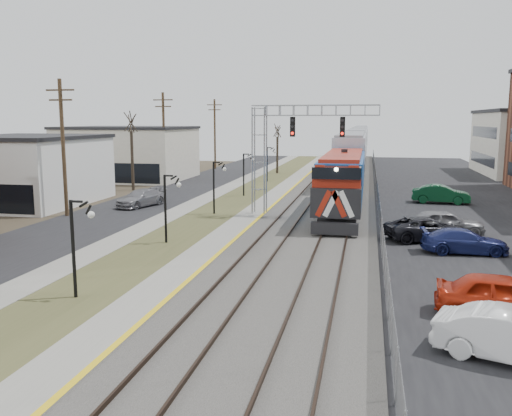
# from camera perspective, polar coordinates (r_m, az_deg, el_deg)

# --- Properties ---
(ground) EXTENTS (160.00, 160.00, 0.00)m
(ground) POSITION_cam_1_polar(r_m,az_deg,el_deg) (14.98, -20.54, -19.62)
(ground) COLOR #473D2D
(ground) RESTS_ON ground
(street_west) EXTENTS (7.00, 120.00, 0.04)m
(street_west) POSITION_cam_1_polar(r_m,az_deg,el_deg) (50.18, -10.46, 1.02)
(street_west) COLOR black
(street_west) RESTS_ON ground
(sidewalk) EXTENTS (2.00, 120.00, 0.08)m
(sidewalk) POSITION_cam_1_polar(r_m,az_deg,el_deg) (48.67, -5.54, 0.90)
(sidewalk) COLOR gray
(sidewalk) RESTS_ON ground
(grass_median) EXTENTS (4.00, 120.00, 0.06)m
(grass_median) POSITION_cam_1_polar(r_m,az_deg,el_deg) (47.87, -2.11, 0.79)
(grass_median) COLOR #444725
(grass_median) RESTS_ON ground
(platform) EXTENTS (2.00, 120.00, 0.24)m
(platform) POSITION_cam_1_polar(r_m,az_deg,el_deg) (47.24, 1.43, 0.78)
(platform) COLOR gray
(platform) RESTS_ON ground
(ballast_bed) EXTENTS (8.00, 120.00, 0.20)m
(ballast_bed) POSITION_cam_1_polar(r_m,az_deg,el_deg) (46.62, 7.48, 0.57)
(ballast_bed) COLOR #595651
(ballast_bed) RESTS_ON ground
(parking_lot) EXTENTS (16.00, 120.00, 0.04)m
(parking_lot) POSITION_cam_1_polar(r_m,az_deg,el_deg) (47.31, 22.13, -0.01)
(parking_lot) COLOR black
(parking_lot) RESTS_ON ground
(platform_edge) EXTENTS (0.24, 120.00, 0.01)m
(platform_edge) POSITION_cam_1_polar(r_m,az_deg,el_deg) (47.07, 2.48, 0.90)
(platform_edge) COLOR gold
(platform_edge) RESTS_ON platform
(track_near) EXTENTS (1.58, 120.00, 0.15)m
(track_near) POSITION_cam_1_polar(r_m,az_deg,el_deg) (46.78, 5.05, 0.86)
(track_near) COLOR #2D2119
(track_near) RESTS_ON ballast_bed
(track_far) EXTENTS (1.58, 120.00, 0.15)m
(track_far) POSITION_cam_1_polar(r_m,az_deg,el_deg) (46.51, 9.33, 0.72)
(track_far) COLOR #2D2119
(track_far) RESTS_ON ballast_bed
(train) EXTENTS (3.00, 108.65, 5.33)m
(train) POSITION_cam_1_polar(r_m,az_deg,el_deg) (87.88, 10.57, 6.41)
(train) COLOR #144FA8
(train) RESTS_ON ground
(signal_gantry) EXTENTS (9.00, 1.07, 8.15)m
(signal_gantry) POSITION_cam_1_polar(r_m,az_deg,el_deg) (39.47, 2.82, 7.08)
(signal_gantry) COLOR gray
(signal_gantry) RESTS_ON ground
(lampposts) EXTENTS (0.14, 62.14, 4.00)m
(lampposts) POSITION_cam_1_polar(r_m,az_deg,el_deg) (31.79, -9.33, -0.07)
(lampposts) COLOR black
(lampposts) RESTS_ON ground
(utility_poles) EXTENTS (0.28, 80.28, 10.00)m
(utility_poles) POSITION_cam_1_polar(r_m,az_deg,el_deg) (42.13, -19.62, 5.89)
(utility_poles) COLOR #4C3823
(utility_poles) RESTS_ON ground
(fence) EXTENTS (0.04, 120.00, 1.60)m
(fence) POSITION_cam_1_polar(r_m,az_deg,el_deg) (46.41, 12.68, 1.26)
(fence) COLOR gray
(fence) RESTS_ON ground
(bare_trees) EXTENTS (12.30, 42.30, 5.95)m
(bare_trees) POSITION_cam_1_polar(r_m,az_deg,el_deg) (53.92, -10.12, 4.46)
(bare_trees) COLOR #382D23
(bare_trees) RESTS_ON ground
(car_lot_a) EXTENTS (4.88, 2.35, 1.61)m
(car_lot_a) POSITION_cam_1_polar(r_m,az_deg,el_deg) (21.57, 24.63, -8.55)
(car_lot_a) COLOR #AE230D
(car_lot_a) RESTS_ON ground
(car_lot_c) EXTENTS (5.46, 3.84, 1.38)m
(car_lot_c) POSITION_cam_1_polar(r_m,az_deg,el_deg) (33.58, 17.63, -2.16)
(car_lot_c) COLOR black
(car_lot_c) RESTS_ON ground
(car_lot_d) EXTENTS (4.60, 2.14, 1.30)m
(car_lot_d) POSITION_cam_1_polar(r_m,az_deg,el_deg) (31.00, 21.08, -3.35)
(car_lot_d) COLOR navy
(car_lot_d) RESTS_ON ground
(car_lot_e) EXTENTS (5.12, 3.02, 1.63)m
(car_lot_e) POSITION_cam_1_polar(r_m,az_deg,el_deg) (35.05, 19.16, -1.56)
(car_lot_e) COLOR slate
(car_lot_e) RESTS_ON ground
(car_lot_f) EXTENTS (4.91, 2.14, 1.57)m
(car_lot_f) POSITION_cam_1_polar(r_m,az_deg,el_deg) (48.78, 18.89, 1.34)
(car_lot_f) COLOR #0C4021
(car_lot_f) RESTS_ON ground
(car_street_b) EXTENTS (3.37, 5.18, 1.39)m
(car_street_b) POSITION_cam_1_polar(r_m,az_deg,el_deg) (45.48, -12.04, 0.99)
(car_street_b) COLOR gray
(car_street_b) RESTS_ON ground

